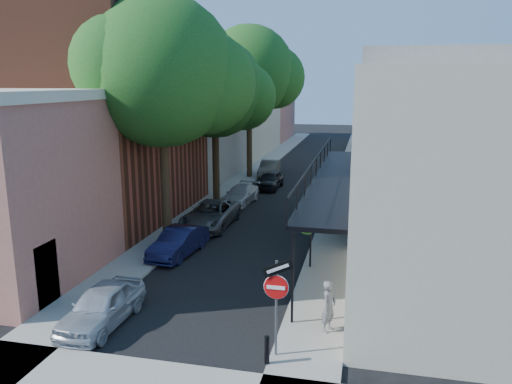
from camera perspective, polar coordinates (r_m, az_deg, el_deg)
The scene contains 19 objects.
ground at distance 14.74m, azimuth -11.32°, elevation -18.71°, with size 160.00×160.00×0.00m, color black.
road_surface at distance 42.47m, azimuth 5.19°, elevation 2.17°, with size 6.00×64.00×0.01m, color black.
sidewalk_left at distance 43.15m, azimuth -0.09°, elevation 2.46°, with size 2.00×64.00×0.12m, color gray.
sidewalk_right at distance 42.14m, azimuth 10.59°, elevation 2.00°, with size 2.00×64.00×0.12m, color gray.
sidewalk_cross at distance 13.95m, azimuth -13.09°, elevation -20.48°, with size 12.00×2.00×0.12m, color gray.
buildings_left at distance 42.89m, azimuth -7.47°, elevation 8.86°, with size 10.10×59.10×12.00m.
buildings_right at distance 41.21m, azimuth 17.81°, elevation 7.51°, with size 9.80×55.00×10.00m.
sign_post at distance 13.78m, azimuth 2.35°, elevation -11.24°, with size 0.89×0.17×2.99m.
bollard at distance 14.08m, azimuth 1.27°, elevation -17.61°, with size 0.14×0.14×0.80m, color black.
oak_near at distance 23.40m, azimuth -9.53°, elevation 13.06°, with size 7.48×6.80×11.42m.
oak_mid at distance 30.96m, azimuth -3.93°, elevation 11.49°, with size 6.60×6.00×10.20m.
oak_far at distance 39.69m, azimuth -0.05°, elevation 13.47°, with size 7.70×7.00×11.90m.
parked_car_a at distance 16.92m, azimuth -17.20°, elevation -12.31°, with size 1.51×3.76×1.28m, color #A2AAB4.
parked_car_b at distance 22.48m, azimuth -8.84°, elevation -5.70°, with size 1.31×3.76×1.24m, color #111337.
parked_car_c at distance 26.62m, azimuth -5.24°, elevation -2.59°, with size 2.24×4.87×1.35m, color #4D5053.
parked_car_d at distance 31.63m, azimuth -1.78°, elevation -0.31°, with size 1.61×3.95×1.15m, color #B8B8BC.
parked_car_e at distance 36.06m, azimuth 1.59°, elevation 1.40°, with size 1.52×3.78×1.29m, color black.
parked_car_f at distance 40.70m, azimuth 1.54°, elevation 2.69°, with size 1.38×3.95×1.30m, color #655E55.
pedestrian at distance 15.65m, azimuth 8.33°, elevation -12.81°, with size 0.59×0.39×1.61m, color slate.
Camera 1 is at (5.38, -11.44, 7.58)m, focal length 35.00 mm.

